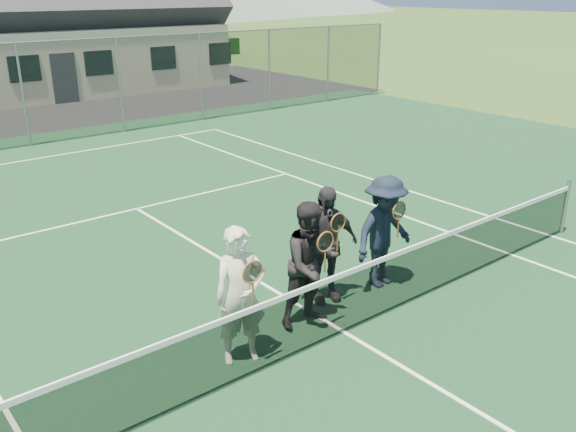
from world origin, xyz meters
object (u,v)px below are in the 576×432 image
object	(u,v)px
tennis_net	(346,299)
player_b	(311,264)
player_c	(325,244)
player_a	(240,296)
player_d	(384,232)

from	to	relation	value
tennis_net	player_b	world-z (taller)	player_b
player_c	player_a	bearing A→B (deg)	-164.13
player_a	player_d	world-z (taller)	same
player_c	player_d	world-z (taller)	same
tennis_net	player_a	distance (m)	1.55
player_a	tennis_net	bearing A→B (deg)	-14.63
player_d	player_b	bearing A→B (deg)	-173.54
player_a	player_d	xyz separation A→B (m)	(2.94, 0.32, -0.00)
tennis_net	player_b	distance (m)	0.66
player_b	player_c	xyz separation A→B (m)	(0.61, 0.40, 0.00)
player_a	player_b	distance (m)	1.28
player_a	player_d	bearing A→B (deg)	6.28
tennis_net	player_b	xyz separation A→B (m)	(-0.18, 0.51, 0.38)
tennis_net	player_d	size ratio (longest dim) A/B	6.49
tennis_net	player_b	bearing A→B (deg)	108.89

